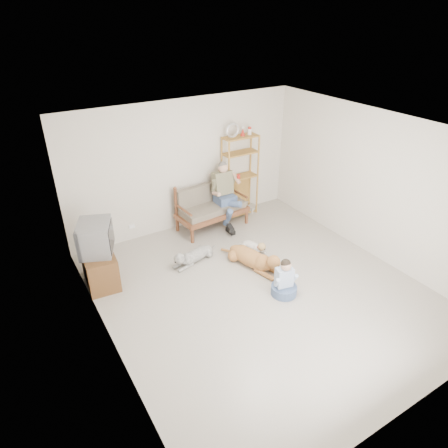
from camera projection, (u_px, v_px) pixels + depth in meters
floor at (261, 290)px, 6.75m from camera, size 5.50×5.50×0.00m
ceiling at (269, 133)px, 5.45m from camera, size 5.50×5.50×0.00m
wall_back at (185, 166)px, 8.15m from camera, size 5.00×0.00×5.00m
wall_front at (426, 330)px, 4.04m from camera, size 5.00×0.00×5.00m
wall_left at (102, 270)px, 4.96m from camera, size 0.00×5.50×5.50m
wall_right at (376, 186)px, 7.24m from camera, size 0.00×5.50×5.50m
loveseat at (211, 206)px, 8.49m from camera, size 1.55×0.82×0.95m
man at (227, 200)px, 8.36m from camera, size 0.54×0.77×1.25m
etagere at (240, 176)px, 8.76m from camera, size 0.81×0.36×2.14m
book_stack at (252, 209)px, 9.29m from camera, size 0.28×0.25×0.15m
tv_stand at (99, 267)px, 6.82m from camera, size 0.58×0.94×0.60m
crt_tv at (96, 238)px, 6.58m from camera, size 0.72×0.79×0.53m
wall_outlet at (132, 226)px, 8.08m from camera, size 0.12×0.02×0.08m
golden_retriever at (255, 259)px, 7.27m from camera, size 0.58×1.38×0.43m
shaggy_dog at (193, 256)px, 7.43m from camera, size 1.07×0.45×0.33m
terrier at (255, 247)px, 7.77m from camera, size 0.31×0.65×0.25m
child at (284, 282)px, 6.56m from camera, size 0.43×0.43×0.68m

